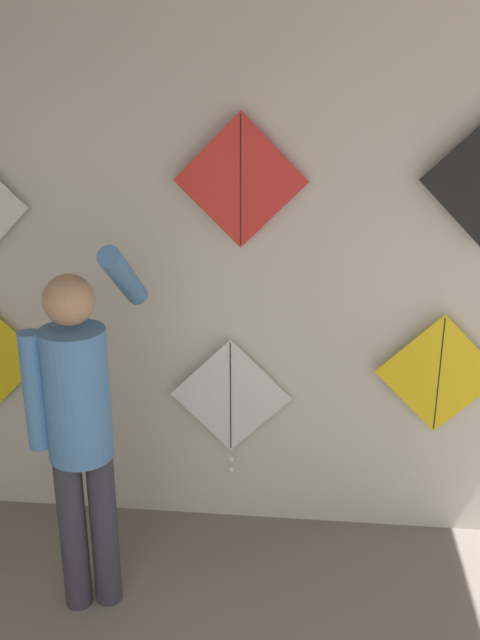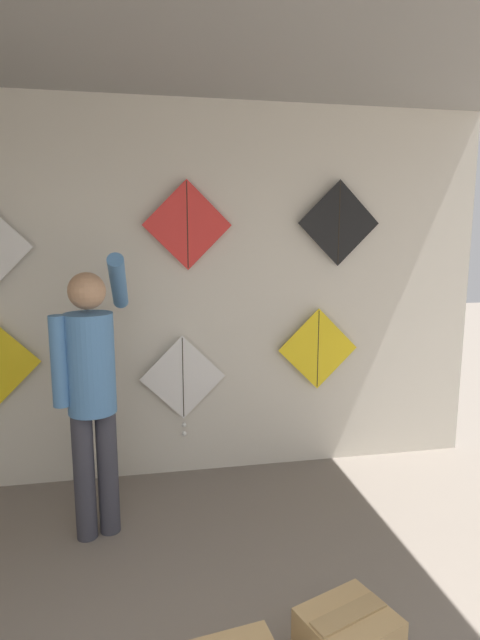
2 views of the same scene
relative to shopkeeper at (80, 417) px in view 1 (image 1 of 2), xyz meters
The scene contains 5 objects.
back_panel 1.00m from the shopkeeper, 56.76° to the left, with size 4.92×0.06×2.80m, color beige.
shopkeeper is the anchor object (origin of this frame).
kite_1 0.92m from the shopkeeper, 48.93° to the left, with size 0.65×0.04×0.78m.
kite_2 1.78m from the shopkeeper, 22.22° to the left, with size 0.65×0.01×0.65m.
kite_4 1.32m from the shopkeeper, 46.48° to the left, with size 0.65×0.01×0.65m.
Camera 1 is at (0.48, 0.07, 2.45)m, focal length 40.00 mm.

